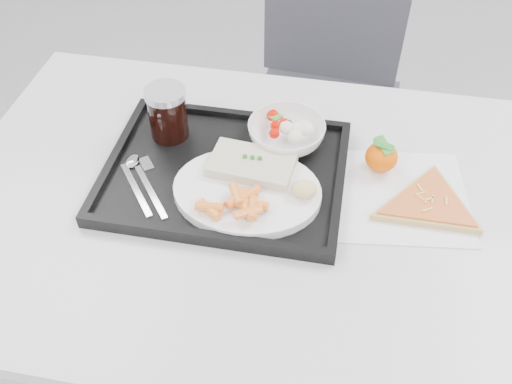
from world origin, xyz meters
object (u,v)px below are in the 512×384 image
object	(u,v)px
tangerine	(381,157)
pizza_slice	(429,204)
dinner_plate	(247,191)
table	(267,224)
salad_bowl	(286,134)
tray	(225,173)
chair	(327,76)
cola_glass	(168,112)

from	to	relation	value
tangerine	pizza_slice	xyz separation A→B (m)	(0.09, -0.08, -0.02)
dinner_plate	table	bearing A→B (deg)	11.37
table	salad_bowl	bearing A→B (deg)	85.53
tray	pizza_slice	xyz separation A→B (m)	(0.38, -0.01, 0.00)
tangerine	pizza_slice	bearing A→B (deg)	-42.55
tray	salad_bowl	size ratio (longest dim) A/B	2.96
chair	salad_bowl	xyz separation A→B (m)	(-0.04, -0.59, 0.25)
salad_bowl	cola_glass	bearing A→B (deg)	-175.92
table	salad_bowl	size ratio (longest dim) A/B	7.89
dinner_plate	salad_bowl	distance (m)	0.16
chair	dinner_plate	xyz separation A→B (m)	(-0.09, -0.74, 0.24)
dinner_plate	cola_glass	distance (m)	0.24
salad_bowl	tangerine	distance (m)	0.19
cola_glass	pizza_slice	size ratio (longest dim) A/B	0.35
tray	pizza_slice	distance (m)	0.38
tray	pizza_slice	bearing A→B (deg)	-1.94
dinner_plate	cola_glass	size ratio (longest dim) A/B	2.50
table	tangerine	bearing A→B (deg)	30.74
table	dinner_plate	world-z (taller)	dinner_plate
tangerine	salad_bowl	bearing A→B (deg)	170.56
cola_glass	table	bearing A→B (deg)	-30.69
chair	dinner_plate	world-z (taller)	chair
pizza_slice	chair	bearing A→B (deg)	108.41
tangerine	pizza_slice	distance (m)	0.13
chair	dinner_plate	bearing A→B (deg)	-97.09
dinner_plate	salad_bowl	size ratio (longest dim) A/B	1.78
chair	dinner_plate	size ratio (longest dim) A/B	3.44
tray	chair	bearing A→B (deg)	78.01
cola_glass	pizza_slice	distance (m)	0.52
table	tangerine	distance (m)	0.25
pizza_slice	salad_bowl	bearing A→B (deg)	157.59
chair	tangerine	xyz separation A→B (m)	(0.14, -0.62, 0.25)
chair	salad_bowl	distance (m)	0.64
tray	tangerine	xyz separation A→B (m)	(0.29, 0.07, 0.03)
tray	cola_glass	size ratio (longest dim) A/B	4.17
salad_bowl	tangerine	size ratio (longest dim) A/B	2.09
tangerine	chair	bearing A→B (deg)	102.98
table	tray	bearing A→B (deg)	152.28
dinner_plate	tangerine	world-z (taller)	tangerine
table	cola_glass	world-z (taller)	cola_glass
dinner_plate	cola_glass	world-z (taller)	cola_glass
pizza_slice	cola_glass	bearing A→B (deg)	169.19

